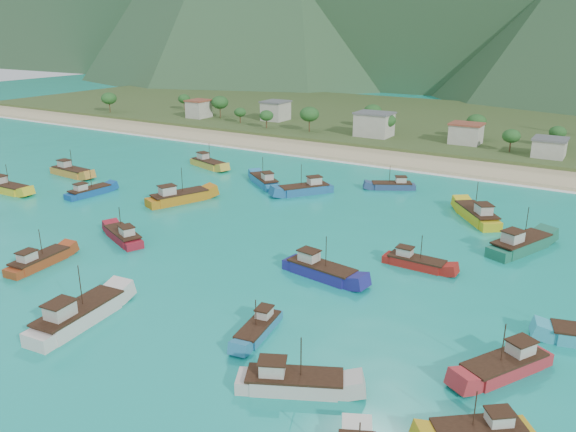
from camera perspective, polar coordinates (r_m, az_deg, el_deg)
The scene contains 24 objects.
ground at distance 76.45m, azimuth -2.17°, elevation -6.80°, with size 600.00×600.00×0.00m, color #0D9898.
beach at distance 145.49m, azimuth 15.18°, elevation 5.02°, with size 400.00×18.00×1.20m, color beige.
land at distance 203.82m, azimuth 20.16°, elevation 8.34°, with size 400.00×110.00×2.40m, color #385123.
surf_line at distance 136.62m, azimuth 14.04°, elevation 4.25°, with size 400.00×2.50×0.08m, color white.
village at distance 162.17m, azimuth 24.91°, elevation 6.99°, with size 211.09×21.46×7.67m.
vegetation at distance 168.59m, azimuth 16.81°, elevation 8.51°, with size 274.32×25.74×9.40m.
boat_0 at distance 78.11m, azimuth 3.32°, elevation -5.60°, with size 11.43×4.84×6.54m.
boat_1 at distance 61.92m, azimuth 21.22°, elevation -14.07°, with size 7.92×10.53×6.15m.
boat_2 at distance 55.72m, azimuth 0.44°, elevation -16.62°, with size 10.68×7.26×6.13m.
boat_4 at distance 122.50m, azimuth -2.42°, elevation 3.52°, with size 10.66×9.13×6.45m.
boat_7 at distance 121.89m, azimuth -19.55°, elevation 2.29°, with size 3.89×9.91×5.71m.
boat_8 at distance 121.43m, azimuth 10.57°, elevation 2.99°, with size 9.42×6.91×5.48m.
boat_11 at distance 105.42m, azimuth 18.64°, elevation 0.06°, with size 10.40×11.95×7.27m.
boat_13 at distance 88.87m, azimuth -23.97°, elevation -4.27°, with size 3.82×10.05×5.80m.
boat_14 at distance 64.72m, azimuth -3.00°, elevation -11.40°, with size 3.61×8.55×4.89m.
boat_15 at distance 94.38m, azimuth -16.37°, elevation -2.04°, with size 10.36×6.58×5.91m.
boat_19 at distance 83.06m, azimuth 12.80°, elevation -4.68°, with size 9.18×2.91×5.39m.
boat_20 at distance 112.16m, azimuth -11.05°, elevation 1.82°, with size 8.12×12.87×7.33m.
boat_21 at distance 139.56m, azimuth -21.22°, elevation 4.18°, with size 11.52×4.12×6.68m.
boat_24 at distance 116.01m, azimuth 1.75°, elevation 2.68°, with size 9.50×11.13×6.72m.
boat_25 at distance 93.50m, azimuth 22.50°, elevation -2.77°, with size 8.24×12.87×7.34m.
boat_26 at distance 130.84m, azimuth -26.64°, elevation 2.51°, with size 10.99×3.42×6.46m.
boat_29 at distance 70.55m, azimuth -20.58°, elevation -9.54°, with size 4.92×12.91×7.45m.
boat_30 at distance 139.48m, azimuth -8.13°, elevation 5.25°, with size 11.56×6.42×6.55m.
Camera 1 is at (38.07, -57.49, 33.02)m, focal length 35.00 mm.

